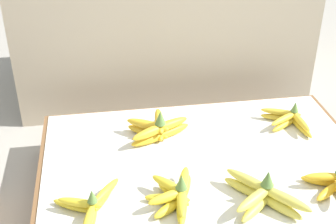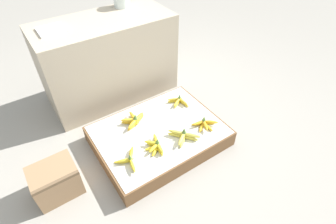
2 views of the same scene
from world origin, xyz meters
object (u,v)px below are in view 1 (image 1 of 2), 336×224
Objects in this scene: banana_bunch_front_left at (90,206)px; banana_bunch_front_midleft at (176,195)px; banana_bunch_middle_right at (289,119)px; banana_bunch_middle_midleft at (157,128)px; banana_bunch_front_midright at (263,195)px.

banana_bunch_front_left is 0.24m from banana_bunch_front_midleft.
banana_bunch_front_midleft is at bearing -143.76° from banana_bunch_middle_right.
banana_bunch_middle_right is (0.47, 0.34, -0.00)m from banana_bunch_front_midleft.
banana_bunch_middle_midleft reaches higher than banana_bunch_middle_right.
banana_bunch_front_midleft is (0.24, 0.01, 0.00)m from banana_bunch_front_left.
banana_bunch_front_left is 1.03× the size of banana_bunch_front_midright.
banana_bunch_front_left reaches higher than banana_bunch_middle_right.
banana_bunch_front_midright is at bearing -10.33° from banana_bunch_front_midleft.
banana_bunch_front_midright is at bearing -4.47° from banana_bunch_front_left.
banana_bunch_front_left is at bearing 175.53° from banana_bunch_front_midright.
banana_bunch_front_left is 0.79m from banana_bunch_middle_right.
banana_bunch_front_left is 1.03× the size of banana_bunch_middle_midleft.
banana_bunch_front_left is 1.09× the size of banana_bunch_front_midleft.
banana_bunch_front_left is at bearing -178.55° from banana_bunch_front_midleft.
banana_bunch_front_midright is at bearing -57.80° from banana_bunch_middle_midleft.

